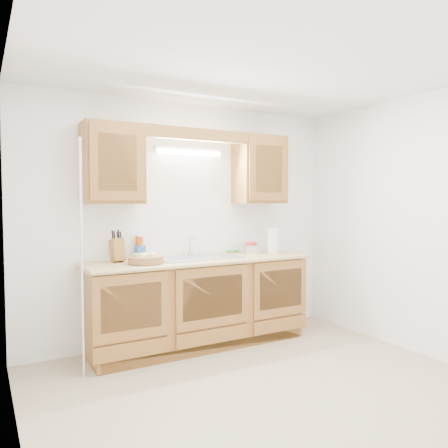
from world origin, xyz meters
TOP-DOWN VIEW (x-y plane):
  - room at (0.00, 0.00)m, footprint 3.52×3.50m
  - base_cabinets at (0.00, 1.20)m, footprint 2.20×0.60m
  - countertop at (0.00, 1.19)m, footprint 2.30×0.63m
  - upper_cabinet_left at (-0.83, 1.33)m, footprint 0.55×0.33m
  - upper_cabinet_right at (0.83, 1.33)m, footprint 0.55×0.33m
  - valance at (0.00, 1.19)m, footprint 2.20×0.05m
  - fluorescent_fixture at (0.00, 1.42)m, footprint 0.76×0.08m
  - sink at (0.00, 1.21)m, footprint 0.84×0.46m
  - wire_shelf_pole at (-1.20, 0.94)m, footprint 0.03×0.03m
  - outlet_plate at (0.95, 1.49)m, footprint 0.08×0.01m
  - fruit_basket at (-0.60, 1.09)m, footprint 0.33×0.33m
  - knife_block at (-0.79, 1.33)m, footprint 0.13×0.19m
  - orange_canister at (-0.54, 1.44)m, footprint 0.09×0.09m
  - soap_bottle at (-0.54, 1.42)m, footprint 0.09×0.09m
  - sponge at (0.54, 1.44)m, footprint 0.13×0.09m
  - paper_towel at (0.91, 1.19)m, footprint 0.15×0.15m
  - apple_bowl at (0.67, 1.27)m, footprint 0.28×0.28m

SIDE VIEW (x-z plane):
  - base_cabinets at x=0.00m, z-range 0.01..0.87m
  - sink at x=0.00m, z-range 0.65..1.01m
  - countertop at x=0.00m, z-range 0.86..0.90m
  - sponge at x=0.54m, z-range 0.90..0.92m
  - fruit_basket at x=-0.60m, z-range 0.89..1.00m
  - apple_bowl at x=0.67m, z-range 0.89..1.02m
  - soap_bottle at x=-0.54m, z-range 0.90..1.10m
  - wire_shelf_pole at x=-1.20m, z-range 0.00..2.00m
  - knife_block at x=-0.79m, z-range 0.85..1.17m
  - orange_canister at x=-0.54m, z-range 0.90..1.14m
  - paper_towel at x=0.91m, z-range 0.87..1.19m
  - outlet_plate at x=0.95m, z-range 1.09..1.21m
  - room at x=0.00m, z-range 0.00..2.50m
  - upper_cabinet_left at x=-0.83m, z-range 1.45..2.20m
  - upper_cabinet_right at x=0.83m, z-range 1.45..2.20m
  - fluorescent_fixture at x=0.00m, z-range 1.96..2.04m
  - valance at x=0.00m, z-range 2.08..2.20m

